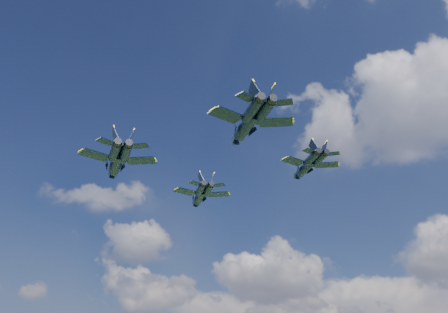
% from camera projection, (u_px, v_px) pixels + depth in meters
% --- Properties ---
extents(jet_lead, '(12.76, 11.87, 3.36)m').
position_uv_depth(jet_lead, '(200.00, 197.00, 108.25)').
color(jet_lead, black).
extents(jet_left, '(15.49, 13.30, 3.95)m').
position_uv_depth(jet_left, '(116.00, 164.00, 93.29)').
color(jet_left, black).
extents(jet_right, '(12.62, 11.47, 3.29)m').
position_uv_depth(jet_right, '(305.00, 168.00, 99.28)').
color(jet_right, black).
extents(jet_slot, '(15.15, 13.30, 3.89)m').
position_uv_depth(jet_slot, '(246.00, 126.00, 81.04)').
color(jet_slot, black).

